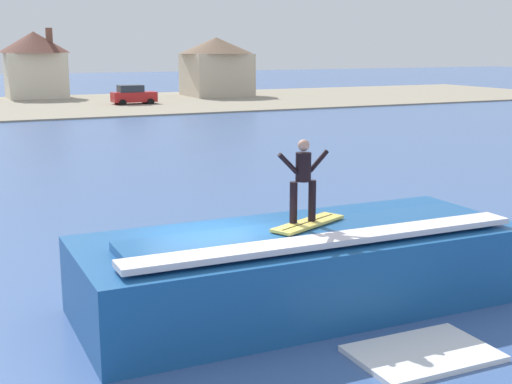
{
  "coord_description": "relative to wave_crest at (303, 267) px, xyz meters",
  "views": [
    {
      "loc": [
        -5.05,
        -13.08,
        5.43
      ],
      "look_at": [
        1.78,
        1.68,
        2.02
      ],
      "focal_mm": 49.24,
      "sensor_mm": 36.0,
      "label": 1
    }
  ],
  "objects": [
    {
      "name": "car_far_shore",
      "position": [
        10.17,
        51.17,
        0.1
      ],
      "size": [
        4.01,
        2.08,
        1.86
      ],
      "color": "red",
      "rests_on": "ground_plane"
    },
    {
      "name": "house_gabled_white",
      "position": [
        21.13,
        57.99,
        2.57
      ],
      "size": [
        7.88,
        7.88,
        6.25
      ],
      "color": "beige",
      "rests_on": "ground_plane"
    },
    {
      "name": "wave_crest",
      "position": [
        0.0,
        0.0,
        0.0
      ],
      "size": [
        9.36,
        3.63,
        1.8
      ],
      "color": "#1B5494",
      "rests_on": "ground_plane"
    },
    {
      "name": "house_small_cottage",
      "position": [
        3.23,
        62.98,
        2.95
      ],
      "size": [
        7.13,
        7.13,
        7.15
      ],
      "color": "beige",
      "rests_on": "ground_plane"
    },
    {
      "name": "surfer",
      "position": [
        -0.06,
        -0.08,
        1.97
      ],
      "size": [
        1.17,
        0.32,
        1.72
      ],
      "color": "black",
      "rests_on": "surfboard"
    },
    {
      "name": "ground_plane",
      "position": [
        -1.78,
        0.66,
        -0.85
      ],
      "size": [
        260.0,
        260.0,
        0.0
      ],
      "primitive_type": "plane",
      "color": "#40609B"
    },
    {
      "name": "surfboard",
      "position": [
        0.04,
        -0.14,
        0.98
      ],
      "size": [
        1.96,
        1.28,
        0.06
      ],
      "color": "#EAD159",
      "rests_on": "wave_crest"
    },
    {
      "name": "whitewater_patch",
      "position": [
        0.75,
        -3.11,
        -0.8
      ],
      "size": [
        2.51,
        1.66,
        0.1
      ],
      "color": "white",
      "rests_on": "ground_plane"
    }
  ]
}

